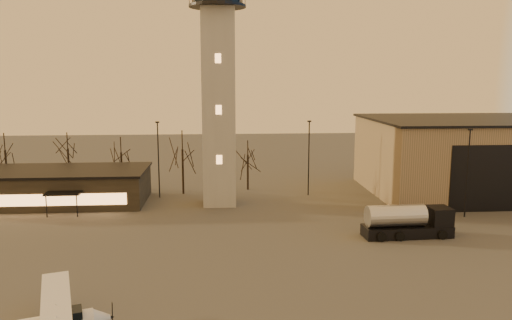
# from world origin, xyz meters

# --- Properties ---
(ground) EXTENTS (220.00, 220.00, 0.00)m
(ground) POSITION_xyz_m (0.00, 0.00, 0.00)
(ground) COLOR #413E3C
(ground) RESTS_ON ground
(control_tower) EXTENTS (6.80, 6.80, 32.60)m
(control_tower) POSITION_xyz_m (0.00, 30.00, 16.33)
(control_tower) COLOR #9F9B96
(control_tower) RESTS_ON ground
(hangar) EXTENTS (30.60, 20.60, 10.30)m
(hangar) POSITION_xyz_m (36.00, 33.98, 5.15)
(hangar) COLOR #977E63
(hangar) RESTS_ON ground
(terminal) EXTENTS (25.40, 12.20, 4.30)m
(terminal) POSITION_xyz_m (-21.99, 31.98, 2.16)
(terminal) COLOR black
(terminal) RESTS_ON ground
(light_poles) EXTENTS (58.50, 12.25, 10.14)m
(light_poles) POSITION_xyz_m (0.50, 31.00, 5.41)
(light_poles) COLOR black
(light_poles) RESTS_ON ground
(tree_row) EXTENTS (37.20, 9.20, 8.80)m
(tree_row) POSITION_xyz_m (-13.70, 39.16, 5.94)
(tree_row) COLOR black
(tree_row) RESTS_ON ground
(fuel_truck) EXTENTS (8.95, 3.23, 3.28)m
(fuel_truck) POSITION_xyz_m (18.70, 15.46, 1.30)
(fuel_truck) COLOR black
(fuel_truck) RESTS_ON ground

